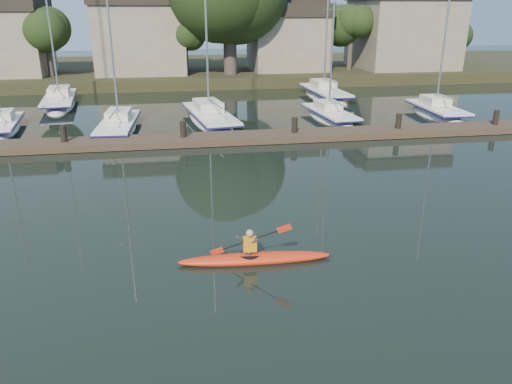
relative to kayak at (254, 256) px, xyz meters
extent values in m
plane|color=black|center=(1.46, -0.45, -0.17)|extent=(160.00, 160.00, 0.00)
ellipsoid|color=#DD4F11|center=(0.03, 0.00, -0.07)|extent=(4.39, 0.82, 0.33)
cylinder|color=black|center=(-0.12, 0.01, 0.03)|extent=(0.69, 0.69, 0.09)
imported|color=#322C2F|center=(-0.12, 0.01, 0.38)|extent=(0.24, 0.36, 0.94)
cube|color=orange|center=(-0.12, 0.01, 0.39)|extent=(0.38, 0.29, 0.39)
sphere|color=tan|center=(-0.12, 0.01, 0.72)|extent=(0.21, 0.21, 0.21)
cube|color=#4F3E2D|center=(1.46, 13.55, 0.03)|extent=(34.00, 2.00, 0.35)
cylinder|color=black|center=(-7.54, 13.55, 0.13)|extent=(0.32, 0.32, 1.80)
cylinder|color=black|center=(-1.54, 13.55, 0.13)|extent=(0.32, 0.32, 1.80)
cylinder|color=black|center=(4.46, 13.55, 0.13)|extent=(0.32, 0.32, 1.80)
cylinder|color=black|center=(10.46, 13.55, 0.13)|extent=(0.32, 0.32, 1.80)
cylinder|color=black|center=(16.46, 13.55, 0.13)|extent=(0.32, 0.32, 1.80)
ellipsoid|color=white|center=(-11.96, 18.47, -0.48)|extent=(2.71, 6.90, 1.70)
cube|color=white|center=(-11.96, 18.47, 0.32)|extent=(2.47, 5.69, 0.13)
cube|color=navy|center=(-11.96, 18.47, 0.25)|extent=(2.56, 5.83, 0.07)
cube|color=silver|center=(-12.01, 18.87, 0.65)|extent=(1.48, 2.02, 0.49)
ellipsoid|color=white|center=(-5.21, 17.29, -0.50)|extent=(2.38, 8.06, 1.78)
cube|color=white|center=(-5.21, 17.29, 0.35)|extent=(2.21, 6.62, 0.13)
cube|color=navy|center=(-5.21, 17.29, 0.27)|extent=(2.30, 6.78, 0.07)
cube|color=silver|center=(-5.19, 17.77, 0.69)|extent=(1.43, 2.30, 0.52)
cylinder|color=#9EA0A5|center=(-5.20, 17.53, 6.02)|extent=(0.11, 0.11, 11.25)
cylinder|color=#9EA0A5|center=(-5.28, 16.10, 1.10)|extent=(0.23, 3.03, 0.07)
ellipsoid|color=white|center=(0.27, 18.68, -0.54)|extent=(3.54, 9.65, 1.99)
cube|color=white|center=(0.27, 18.68, 0.41)|extent=(3.19, 7.95, 0.15)
cube|color=navy|center=(0.27, 18.68, 0.32)|extent=(3.30, 8.15, 0.08)
cube|color=silver|center=(0.19, 19.24, 0.79)|extent=(1.83, 2.82, 0.58)
cylinder|color=#9EA0A5|center=(0.47, 17.28, 1.24)|extent=(0.60, 3.56, 0.08)
ellipsoid|color=white|center=(7.99, 18.31, -0.48)|extent=(2.49, 7.33, 1.71)
cube|color=white|center=(7.99, 18.31, 0.33)|extent=(2.29, 6.03, 0.13)
cube|color=navy|center=(7.99, 18.31, 0.25)|extent=(2.38, 6.18, 0.07)
cube|color=silver|center=(7.95, 18.74, 0.66)|extent=(1.43, 2.11, 0.49)
cylinder|color=#9EA0A5|center=(7.97, 18.53, 5.32)|extent=(0.11, 0.11, 9.89)
cylinder|color=#9EA0A5|center=(8.08, 17.24, 1.04)|extent=(0.30, 2.73, 0.07)
cylinder|color=#9EA0A5|center=(7.97, 18.53, 6.50)|extent=(1.44, 0.15, 0.03)
ellipsoid|color=white|center=(15.39, 18.25, -0.52)|extent=(2.48, 7.20, 1.93)
cube|color=white|center=(15.39, 18.25, 0.39)|extent=(2.32, 5.92, 0.14)
cube|color=navy|center=(15.39, 18.25, 0.31)|extent=(2.41, 6.06, 0.08)
cube|color=silver|center=(15.41, 18.68, 0.76)|extent=(1.52, 2.06, 0.56)
cylinder|color=#9EA0A5|center=(15.40, 18.47, 5.51)|extent=(0.12, 0.12, 10.14)
cylinder|color=#9EA0A5|center=(15.34, 17.19, 1.20)|extent=(0.22, 2.70, 0.08)
cylinder|color=#9EA0A5|center=(15.40, 18.47, 6.73)|extent=(1.62, 0.11, 0.03)
ellipsoid|color=white|center=(-10.24, 26.42, -0.53)|extent=(3.25, 9.58, 1.98)
cube|color=white|center=(-10.24, 26.42, 0.40)|extent=(2.96, 7.89, 0.15)
cube|color=navy|center=(-10.24, 26.42, 0.32)|extent=(3.06, 8.08, 0.08)
cube|color=silver|center=(-10.31, 26.98, 0.79)|extent=(1.75, 2.78, 0.57)
cylinder|color=#9EA0A5|center=(-10.08, 25.02, 1.24)|extent=(0.49, 3.55, 0.08)
ellipsoid|color=white|center=(10.11, 26.45, -0.55)|extent=(2.61, 8.83, 2.08)
cube|color=white|center=(10.11, 26.45, 0.43)|extent=(2.44, 7.25, 0.15)
cube|color=navy|center=(10.11, 26.45, 0.34)|extent=(2.54, 7.43, 0.09)
cube|color=silver|center=(10.09, 26.97, 0.84)|extent=(1.62, 2.50, 0.60)
cylinder|color=#9EA0A5|center=(10.10, 26.71, 6.50)|extent=(0.13, 0.13, 12.03)
cylinder|color=#9EA0A5|center=(10.16, 25.14, 1.31)|extent=(0.21, 3.33, 0.09)
cube|color=#232D16|center=(1.46, 43.55, 0.33)|extent=(90.00, 24.00, 1.00)
cube|color=gray|center=(-16.54, 37.55, 3.58)|extent=(7.00, 7.00, 5.50)
cube|color=gray|center=(-4.54, 37.55, 3.83)|extent=(8.00, 8.00, 6.00)
cube|color=gray|center=(9.46, 37.55, 3.33)|extent=(7.00, 7.00, 5.00)
cube|color=#2A241E|center=(9.46, 37.55, 6.43)|extent=(7.35, 7.35, 1.20)
cube|color=gray|center=(21.46, 37.55, 4.08)|extent=(9.00, 9.00, 6.50)
cylinder|color=#4C443D|center=(3.46, 34.55, 3.33)|extent=(1.20, 1.20, 5.00)
cylinder|color=#4C443D|center=(-12.54, 35.55, 2.33)|extent=(0.48, 0.48, 3.00)
sphere|color=black|center=(-12.54, 35.55, 4.83)|extent=(3.40, 3.40, 3.40)
cylinder|color=#4C443D|center=(-0.54, 35.05, 2.23)|extent=(0.38, 0.38, 2.80)
sphere|color=black|center=(-0.54, 35.05, 4.43)|extent=(2.72, 2.72, 2.72)
cylinder|color=#4C443D|center=(15.46, 36.05, 2.43)|extent=(0.50, 0.50, 3.20)
sphere|color=black|center=(15.46, 36.05, 5.08)|extent=(3.57, 3.57, 3.57)
cylinder|color=#4C443D|center=(25.46, 34.55, 2.13)|extent=(0.41, 0.41, 2.60)
sphere|color=black|center=(25.46, 34.55, 4.28)|extent=(2.89, 2.89, 2.89)
camera|label=1|loc=(-2.03, -12.36, 6.55)|focal=35.00mm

